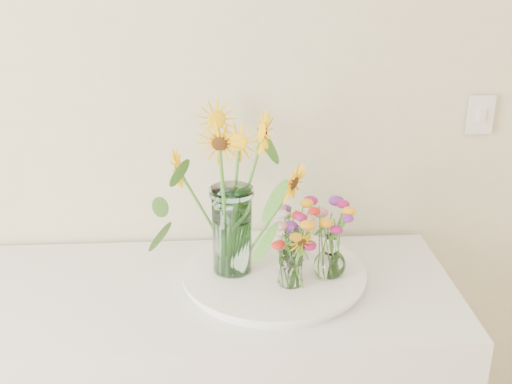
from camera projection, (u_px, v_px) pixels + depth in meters
tray at (274, 276)px, 1.82m from camera, size 0.50×0.50×0.02m
mason_jar at (232, 230)px, 1.77m from camera, size 0.11×0.11×0.26m
sunflower_bouquet at (231, 192)px, 1.73m from camera, size 0.62×0.62×0.48m
small_vase_a at (291, 268)px, 1.73m from camera, size 0.08×0.08×0.11m
wildflower_posy_a at (291, 253)px, 1.71m from camera, size 0.18×0.18×0.20m
small_vase_b at (330, 256)px, 1.77m from camera, size 0.11×0.11×0.13m
wildflower_posy_b at (331, 241)px, 1.75m from camera, size 0.19×0.19×0.22m
small_vase_c at (294, 244)px, 1.87m from camera, size 0.07×0.07×0.10m
wildflower_posy_c at (294, 230)px, 1.85m from camera, size 0.18×0.18×0.19m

